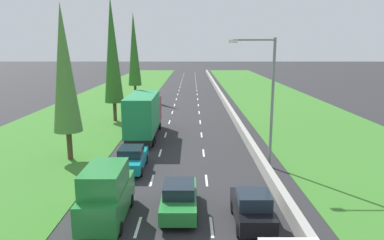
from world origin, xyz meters
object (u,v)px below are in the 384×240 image
green_van_left_lane (107,194)px  black_hatchback_right_lane (253,208)px  green_sedan_centre_lane (180,197)px  poplar_tree_third (113,51)px  teal_sedan_left_lane (132,158)px  green_box_truck_left_lane (145,115)px  street_light_mast (268,94)px  poplar_tree_fourth (135,49)px  poplar_tree_second (65,69)px

green_van_left_lane → black_hatchback_right_lane: bearing=-3.5°
black_hatchback_right_lane → green_sedan_centre_lane: bearing=159.8°
poplar_tree_third → green_van_left_lane: bearing=-78.9°
black_hatchback_right_lane → teal_sedan_left_lane: 10.53m
black_hatchback_right_lane → green_box_truck_left_lane: (-7.34, 16.76, 1.35)m
green_sedan_centre_lane → street_light_mast: bearing=50.6°
green_sedan_centre_lane → green_van_left_lane: bearing=-166.1°
teal_sedan_left_lane → poplar_tree_fourth: bearing=98.5°
green_sedan_centre_lane → street_light_mast: 10.19m
teal_sedan_left_lane → green_van_left_lane: bearing=-89.8°
green_van_left_lane → poplar_tree_second: size_ratio=0.43×
poplar_tree_second → green_box_truck_left_lane: bearing=54.4°
green_box_truck_left_lane → street_light_mast: (9.64, -8.38, 3.05)m
black_hatchback_right_lane → poplar_tree_third: poplar_tree_third is taller
teal_sedan_left_lane → green_box_truck_left_lane: (-0.28, 8.96, 1.37)m
teal_sedan_left_lane → poplar_tree_second: 8.17m
teal_sedan_left_lane → green_box_truck_left_lane: green_box_truck_left_lane is taller
teal_sedan_left_lane → street_light_mast: size_ratio=0.50×
green_box_truck_left_lane → poplar_tree_fourth: (-4.90, 25.84, 5.80)m
black_hatchback_right_lane → green_van_left_lane: green_van_left_lane is taller
green_box_truck_left_lane → green_sedan_centre_lane: size_ratio=2.09×
green_van_left_lane → green_sedan_centre_lane: size_ratio=1.09×
green_sedan_centre_lane → black_hatchback_right_lane: bearing=-20.2°
black_hatchback_right_lane → green_box_truck_left_lane: bearing=113.7°
green_box_truck_left_lane → poplar_tree_fourth: poplar_tree_fourth is taller
poplar_tree_second → poplar_tree_third: poplar_tree_third is taller
poplar_tree_fourth → street_light_mast: size_ratio=1.54×
green_box_truck_left_lane → poplar_tree_fourth: size_ratio=0.68×
teal_sedan_left_lane → green_sedan_centre_lane: bearing=-61.5°
green_van_left_lane → poplar_tree_fourth: bearing=97.0°
green_sedan_centre_lane → poplar_tree_second: poplar_tree_second is taller
street_light_mast → black_hatchback_right_lane: bearing=-105.3°
green_sedan_centre_lane → poplar_tree_third: 25.56m
teal_sedan_left_lane → green_sedan_centre_lane: 7.41m
poplar_tree_second → poplar_tree_fourth: bearing=90.2°
green_sedan_centre_lane → poplar_tree_second: bearing=134.3°
green_van_left_lane → poplar_tree_fourth: (-5.21, 42.18, 6.59)m
poplar_tree_fourth → teal_sedan_left_lane: bearing=-81.5°
poplar_tree_fourth → street_light_mast: 37.28m
poplar_tree_fourth → street_light_mast: (14.54, -34.22, -2.75)m
green_van_left_lane → green_sedan_centre_lane: bearing=13.9°
teal_sedan_left_lane → street_light_mast: bearing=3.6°
black_hatchback_right_lane → street_light_mast: 9.75m
teal_sedan_left_lane → poplar_tree_third: bearing=105.7°
black_hatchback_right_lane → street_light_mast: size_ratio=0.43×
poplar_tree_fourth → green_sedan_centre_lane: bearing=-78.1°
poplar_tree_second → street_light_mast: poplar_tree_second is taller
black_hatchback_right_lane → green_box_truck_left_lane: 18.35m
teal_sedan_left_lane → poplar_tree_fourth: size_ratio=0.32×
green_box_truck_left_lane → teal_sedan_left_lane: bearing=-88.2°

